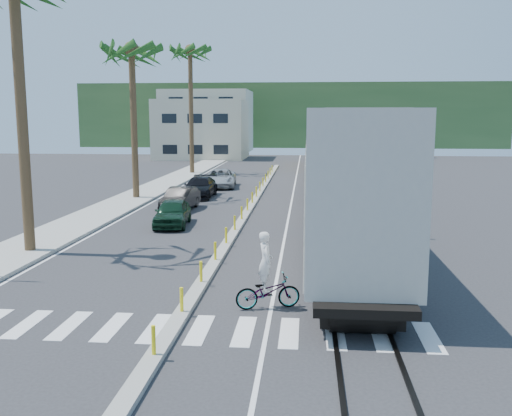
{
  "coord_description": "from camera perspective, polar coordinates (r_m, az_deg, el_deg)",
  "views": [
    {
      "loc": [
        3.5,
        -16.34,
        5.62
      ],
      "look_at": [
        1.47,
        6.31,
        2.0
      ],
      "focal_mm": 40.0,
      "sensor_mm": 36.0,
      "label": 1
    }
  ],
  "objects": [
    {
      "name": "ground",
      "position": [
        17.63,
        -6.71,
        -9.6
      ],
      "size": [
        140.0,
        140.0,
        0.0
      ],
      "primitive_type": "plane",
      "color": "#28282B",
      "rests_on": "ground"
    },
    {
      "name": "sidewalk",
      "position": [
        43.41,
        -10.98,
        1.54
      ],
      "size": [
        3.0,
        90.0,
        0.15
      ],
      "primitive_type": "cube",
      "color": "gray",
      "rests_on": "ground"
    },
    {
      "name": "rails",
      "position": [
        44.72,
        7.0,
        1.79
      ],
      "size": [
        1.56,
        100.0,
        0.06
      ],
      "color": "black",
      "rests_on": "ground"
    },
    {
      "name": "median",
      "position": [
        36.89,
        -0.39,
        0.41
      ],
      "size": [
        0.45,
        60.0,
        0.85
      ],
      "color": "gray",
      "rests_on": "ground"
    },
    {
      "name": "crosswalk",
      "position": [
        15.8,
        -8.21,
        -11.87
      ],
      "size": [
        14.0,
        2.2,
        0.01
      ],
      "primitive_type": "cube",
      "color": "silver",
      "rests_on": "ground"
    },
    {
      "name": "lane_markings",
      "position": [
        42.11,
        -2.64,
        1.37
      ],
      "size": [
        9.42,
        90.0,
        0.01
      ],
      "color": "silver",
      "rests_on": "ground"
    },
    {
      "name": "freight_train",
      "position": [
        41.2,
        7.22,
        5.19
      ],
      "size": [
        3.0,
        60.94,
        5.85
      ],
      "color": "beige",
      "rests_on": "ground"
    },
    {
      "name": "palm_trees",
      "position": [
        41.06,
        -11.81,
        16.11
      ],
      "size": [
        3.5,
        37.2,
        13.75
      ],
      "color": "brown",
      "rests_on": "ground"
    },
    {
      "name": "buildings",
      "position": [
        88.57,
        -1.32,
        8.22
      ],
      "size": [
        38.0,
        27.0,
        10.0
      ],
      "color": "beige",
      "rests_on": "ground"
    },
    {
      "name": "hillside",
      "position": [
        116.4,
        3.44,
        9.21
      ],
      "size": [
        80.0,
        20.0,
        12.0
      ],
      "primitive_type": "cube",
      "color": "#385628",
      "rests_on": "ground"
    },
    {
      "name": "car_lead",
      "position": [
        30.08,
        -8.35,
        -0.46
      ],
      "size": [
        2.37,
        4.41,
        1.4
      ],
      "primitive_type": "imported",
      "rotation": [
        0.0,
        0.0,
        0.09
      ],
      "color": "black",
      "rests_on": "ground"
    },
    {
      "name": "car_second",
      "position": [
        35.15,
        -7.58,
        0.91
      ],
      "size": [
        2.12,
        4.44,
        1.39
      ],
      "primitive_type": "imported",
      "rotation": [
        0.0,
        0.0,
        -0.08
      ],
      "color": "black",
      "rests_on": "ground"
    },
    {
      "name": "car_third",
      "position": [
        40.67,
        -5.66,
        2.08
      ],
      "size": [
        2.07,
        4.98,
        1.44
      ],
      "primitive_type": "imported",
      "rotation": [
        0.0,
        0.0,
        -0.01
      ],
      "color": "black",
      "rests_on": "ground"
    },
    {
      "name": "car_rear",
      "position": [
        46.53,
        -3.6,
        2.99
      ],
      "size": [
        3.36,
        5.7,
        1.47
      ],
      "primitive_type": "imported",
      "rotation": [
        0.0,
        0.0,
        0.09
      ],
      "color": "#B6B9BC",
      "rests_on": "ground"
    },
    {
      "name": "cyclist",
      "position": [
        17.02,
        1.14,
        -7.66
      ],
      "size": [
        1.74,
        2.31,
        2.33
      ],
      "rotation": [
        0.0,
        0.0,
        1.86
      ],
      "color": "#9EA0A5",
      "rests_on": "ground"
    }
  ]
}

